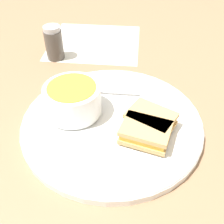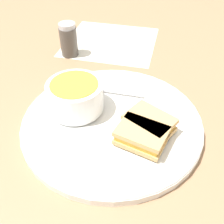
# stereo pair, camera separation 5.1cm
# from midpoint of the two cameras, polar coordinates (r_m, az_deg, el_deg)

# --- Properties ---
(ground_plane) EXTENTS (2.40, 2.40, 0.00)m
(ground_plane) POSITION_cam_midpoint_polar(r_m,az_deg,el_deg) (0.54, 2.73, -2.97)
(ground_plane) COLOR #8E6B4C
(plate) EXTENTS (0.36, 0.36, 0.02)m
(plate) POSITION_cam_midpoint_polar(r_m,az_deg,el_deg) (0.53, 2.77, -2.19)
(plate) COLOR white
(plate) RESTS_ON ground_plane
(soup_bowl) EXTENTS (0.11, 0.11, 0.06)m
(soup_bowl) POSITION_cam_midpoint_polar(r_m,az_deg,el_deg) (0.53, -5.27, 3.38)
(soup_bowl) COLOR white
(soup_bowl) RESTS_ON plate
(spoon) EXTENTS (0.06, 0.12, 0.01)m
(spoon) POSITION_cam_midpoint_polar(r_m,az_deg,el_deg) (0.59, 0.12, 4.85)
(spoon) COLOR silver
(spoon) RESTS_ON plate
(sandwich_half_near) EXTENTS (0.07, 0.09, 0.03)m
(sandwich_half_near) POSITION_cam_midpoint_polar(r_m,az_deg,el_deg) (0.48, 9.55, -5.19)
(sandwich_half_near) COLOR tan
(sandwich_half_near) RESTS_ON plate
(sandwich_half_far) EXTENTS (0.08, 0.10, 0.03)m
(sandwich_half_far) POSITION_cam_midpoint_polar(r_m,az_deg,el_deg) (0.50, 11.05, -2.53)
(sandwich_half_far) COLOR tan
(sandwich_half_far) RESTS_ON plate
(salt_shaker) EXTENTS (0.05, 0.05, 0.09)m
(salt_shaker) POSITION_cam_midpoint_polar(r_m,az_deg,el_deg) (0.76, -7.46, 15.25)
(salt_shaker) COLOR #4C4742
(salt_shaker) RESTS_ON ground_plane
(menu_sheet) EXTENTS (0.33, 0.34, 0.00)m
(menu_sheet) POSITION_cam_midpoint_polar(r_m,az_deg,el_deg) (0.84, 1.51, 15.01)
(menu_sheet) COLOR white
(menu_sheet) RESTS_ON ground_plane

